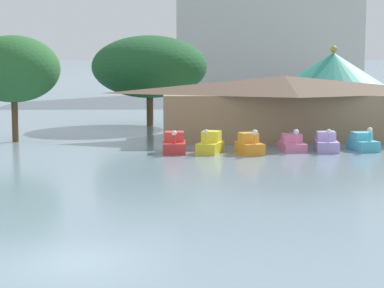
{
  "coord_description": "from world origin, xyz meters",
  "views": [
    {
      "loc": [
        3.06,
        -21.45,
        6.54
      ],
      "look_at": [
        4.09,
        13.53,
        2.06
      ],
      "focal_mm": 64.74,
      "sensor_mm": 36.0,
      "label": 1
    }
  ],
  "objects": [
    {
      "name": "boathouse",
      "position": [
        11.97,
        32.92,
        2.6
      ],
      "size": [
        20.55,
        8.86,
        4.98
      ],
      "color": "#9E7F5B",
      "rests_on": "ground"
    },
    {
      "name": "pedal_boat_yellow",
      "position": [
        5.68,
        24.86,
        0.58
      ],
      "size": [
        2.07,
        2.71,
        1.7
      ],
      "rotation": [
        0.0,
        0.0,
        -1.91
      ],
      "color": "yellow",
      "rests_on": "ground"
    },
    {
      "name": "pedal_boat_lavender",
      "position": [
        13.71,
        25.55,
        0.54
      ],
      "size": [
        1.66,
        2.7,
        1.64
      ],
      "rotation": [
        0.0,
        0.0,
        -1.65
      ],
      "color": "#B299D8",
      "rests_on": "ground"
    },
    {
      "name": "green_roof_pavilion",
      "position": [
        19.13,
        47.14,
        3.94
      ],
      "size": [
        10.26,
        10.26,
        7.52
      ],
      "color": "#993328",
      "rests_on": "ground"
    },
    {
      "name": "pedal_boat_red",
      "position": [
        3.23,
        25.15,
        0.56
      ],
      "size": [
        1.54,
        2.73,
        1.63
      ],
      "rotation": [
        0.0,
        0.0,
        -1.58
      ],
      "color": "red",
      "rests_on": "ground"
    },
    {
      "name": "ground_plane",
      "position": [
        0.0,
        0.0,
        0.0
      ],
      "size": [
        2000.0,
        2000.0,
        0.0
      ],
      "primitive_type": "plane",
      "color": "gray"
    },
    {
      "name": "pedal_boat_orange",
      "position": [
        8.27,
        24.37,
        0.57
      ],
      "size": [
        1.88,
        2.53,
        1.73
      ],
      "rotation": [
        0.0,
        0.0,
        -1.32
      ],
      "color": "orange",
      "rests_on": "ground"
    },
    {
      "name": "background_building_block",
      "position": [
        18.79,
        95.14,
        13.7
      ],
      "size": [
        30.31,
        14.73,
        27.36
      ],
      "color": "beige",
      "rests_on": "ground"
    },
    {
      "name": "pedal_boat_pink",
      "position": [
        11.43,
        25.97,
        0.46
      ],
      "size": [
        1.68,
        2.65,
        1.59
      ],
      "rotation": [
        0.0,
        0.0,
        -1.51
      ],
      "color": "pink",
      "rests_on": "ground"
    },
    {
      "name": "shoreline_tree_mid",
      "position": [
        1.02,
        43.4,
        5.51
      ],
      "size": [
        10.74,
        10.74,
        8.41
      ],
      "color": "brown",
      "rests_on": "ground"
    },
    {
      "name": "pedal_boat_cyan",
      "position": [
        16.37,
        25.94,
        0.51
      ],
      "size": [
        1.78,
        2.75,
        1.7
      ],
      "rotation": [
        0.0,
        0.0,
        -1.42
      ],
      "color": "#4CB7CC",
      "rests_on": "ground"
    },
    {
      "name": "shoreline_tree_tall_left",
      "position": [
        -8.9,
        31.46,
        5.53
      ],
      "size": [
        7.05,
        7.05,
        8.07
      ],
      "color": "brown",
      "rests_on": "ground"
    }
  ]
}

